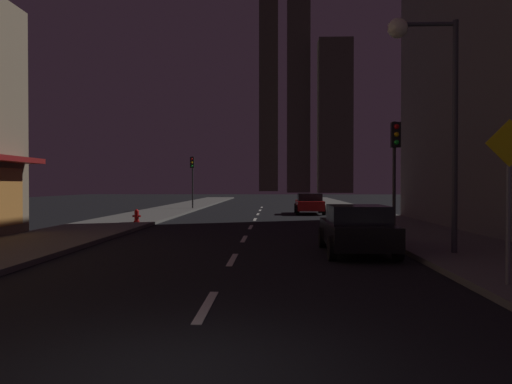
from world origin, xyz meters
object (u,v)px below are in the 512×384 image
car_parked_far (309,203)px  street_lamp_right (426,77)px  traffic_light_near_right (395,153)px  traffic_light_far_left (192,171)px  fire_hydrant_far_left (137,216)px  pedestrian_crossing_sign (509,187)px  car_parked_near (357,229)px

car_parked_far → street_lamp_right: size_ratio=0.64×
car_parked_far → street_lamp_right: 21.29m
traffic_light_near_right → traffic_light_far_left: size_ratio=1.00×
car_parked_far → fire_hydrant_far_left: bearing=-134.1°
car_parked_far → pedestrian_crossing_sign: 25.37m
car_parked_near → car_parked_far: 20.03m
fire_hydrant_far_left → traffic_light_far_left: 15.06m
car_parked_near → traffic_light_near_right: (1.90, 3.22, 2.45)m
traffic_light_near_right → traffic_light_far_left: (-11.00, 21.82, 0.00)m
fire_hydrant_far_left → traffic_light_far_left: bearing=88.5°
fire_hydrant_far_left → street_lamp_right: street_lamp_right is taller
car_parked_near → pedestrian_crossing_sign: 5.74m
car_parked_far → street_lamp_right: (1.78, -20.77, 4.33)m
fire_hydrant_far_left → pedestrian_crossing_sign: pedestrian_crossing_sign is taller
pedestrian_crossing_sign → car_parked_far: bearing=94.5°
fire_hydrant_far_left → traffic_light_near_right: size_ratio=0.16×
car_parked_far → pedestrian_crossing_sign: (2.00, -25.26, 1.28)m
traffic_light_far_left → fire_hydrant_far_left: bearing=-91.5°
street_lamp_right → pedestrian_crossing_sign: bearing=-87.2°
car_parked_near → street_lamp_right: (1.78, -0.74, 4.33)m
traffic_light_near_right → street_lamp_right: bearing=-91.7°
car_parked_near → street_lamp_right: 4.73m
car_parked_far → street_lamp_right: street_lamp_right is taller
traffic_light_far_left → street_lamp_right: (10.88, -25.77, 1.87)m
fire_hydrant_far_left → traffic_light_far_left: (0.40, 14.81, 2.74)m
traffic_light_near_right → pedestrian_crossing_sign: traffic_light_near_right is taller
fire_hydrant_far_left → street_lamp_right: 16.39m
traffic_light_far_left → pedestrian_crossing_sign: bearing=-69.9°
car_parked_near → street_lamp_right: street_lamp_right is taller
car_parked_far → traffic_light_far_left: bearing=151.2°
pedestrian_crossing_sign → fire_hydrant_far_left: bearing=126.6°
fire_hydrant_far_left → traffic_light_far_left: size_ratio=0.16×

